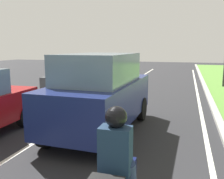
% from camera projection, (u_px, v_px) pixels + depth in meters
% --- Properties ---
extents(ground_plane, '(60.00, 60.00, 0.00)m').
position_uv_depth(ground_plane, '(125.00, 95.00, 12.68)').
color(ground_plane, '#262628').
extents(lane_line_center, '(0.12, 32.00, 0.01)m').
position_uv_depth(lane_line_center, '(112.00, 94.00, 12.88)').
color(lane_line_center, silver).
rests_on(lane_line_center, ground).
extents(lane_line_right_edge, '(0.12, 32.00, 0.01)m').
position_uv_depth(lane_line_right_edge, '(199.00, 100.00, 11.64)').
color(lane_line_right_edge, silver).
rests_on(lane_line_right_edge, ground).
extents(curb_right, '(0.24, 48.00, 0.12)m').
position_uv_depth(curb_right, '(210.00, 99.00, 11.48)').
color(curb_right, '#9E9B93').
rests_on(curb_right, ground).
extents(car_suv_ahead, '(2.08, 4.55, 2.28)m').
position_uv_depth(car_suv_ahead, '(101.00, 93.00, 7.04)').
color(car_suv_ahead, navy).
rests_on(car_suv_ahead, ground).
extents(car_hatchback_far, '(1.83, 3.75, 1.78)m').
position_uv_depth(car_hatchback_far, '(74.00, 78.00, 12.53)').
color(car_hatchback_far, '#474C51').
rests_on(car_hatchback_far, ground).
extents(rider_person, '(0.50, 0.40, 1.16)m').
position_uv_depth(rider_person, '(116.00, 148.00, 3.11)').
color(rider_person, '#192D47').
rests_on(rider_person, ground).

